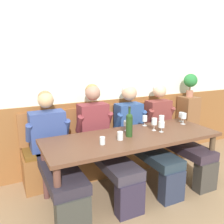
{
  "coord_description": "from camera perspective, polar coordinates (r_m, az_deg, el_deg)",
  "views": [
    {
      "loc": [
        -1.4,
        -2.12,
        1.66
      ],
      "look_at": [
        -0.14,
        0.46,
        0.97
      ],
      "focal_mm": 38.4,
      "sensor_mm": 36.0,
      "label": 1
    }
  ],
  "objects": [
    {
      "name": "wine_glass_right_end",
      "position": [
        3.55,
        16.24,
        -0.78
      ],
      "size": [
        0.08,
        0.08,
        0.14
      ],
      "color": "silver",
      "rests_on": "dining_table"
    },
    {
      "name": "corner_pedestal",
      "position": [
        4.32,
        17.47,
        -2.92
      ],
      "size": [
        0.28,
        0.28,
        0.98
      ],
      "primitive_type": "cube",
      "color": "brown",
      "rests_on": "ground"
    },
    {
      "name": "wine_bottle_clear_water",
      "position": [
        2.79,
        4.13,
        -2.87
      ],
      "size": [
        0.08,
        0.08,
        0.36
      ],
      "color": "#203E19",
      "rests_on": "dining_table"
    },
    {
      "name": "person_right_seat",
      "position": [
        2.86,
        -13.64,
        -8.62
      ],
      "size": [
        0.53,
        1.2,
        1.24
      ],
      "color": "#363732",
      "rests_on": "ground"
    },
    {
      "name": "wall_bench",
      "position": [
        3.54,
        -0.62,
        -9.46
      ],
      "size": [
        2.4,
        0.42,
        0.94
      ],
      "color": "brown",
      "rests_on": "ground"
    },
    {
      "name": "wine_glass_center_front",
      "position": [
        3.22,
        11.71,
        -1.69
      ],
      "size": [
        0.07,
        0.07,
        0.15
      ],
      "color": "silver",
      "rests_on": "dining_table"
    },
    {
      "name": "water_tumbler_center",
      "position": [
        2.57,
        -2.3,
        -6.84
      ],
      "size": [
        0.06,
        0.06,
        0.08
      ],
      "primitive_type": "cylinder",
      "color": "silver",
      "rests_on": "dining_table"
    },
    {
      "name": "wine_glass_near_bucket",
      "position": [
        3.43,
        16.67,
        -1.02
      ],
      "size": [
        0.08,
        0.08,
        0.16
      ],
      "color": "silver",
      "rests_on": "dining_table"
    },
    {
      "name": "person_left_seat",
      "position": [
        3.29,
        6.61,
        -4.8
      ],
      "size": [
        0.48,
        1.2,
        1.26
      ],
      "color": "#252C41",
      "rests_on": "ground"
    },
    {
      "name": "wine_glass_center_rear",
      "position": [
        3.01,
        3.54,
        -2.79
      ],
      "size": [
        0.08,
        0.08,
        0.13
      ],
      "color": "silver",
      "rests_on": "dining_table"
    },
    {
      "name": "wine_glass_mid_right",
      "position": [
        3.24,
        7.82,
        -1.69
      ],
      "size": [
        0.06,
        0.06,
        0.14
      ],
      "color": "silver",
      "rests_on": "dining_table"
    },
    {
      "name": "potted_plant",
      "position": [
        4.18,
        18.17,
        6.8
      ],
      "size": [
        0.22,
        0.22,
        0.38
      ],
      "color": "#A56651",
      "rests_on": "corner_pedestal"
    },
    {
      "name": "wood_wainscot_panel",
      "position": [
        3.64,
        -2.05,
        -5.05
      ],
      "size": [
        6.8,
        0.03,
        1.01
      ],
      "primitive_type": "cube",
      "color": "brown",
      "rests_on": "ground"
    },
    {
      "name": "person_center_right_seat",
      "position": [
        3.59,
        13.95,
        -3.92
      ],
      "size": [
        0.48,
        1.19,
        1.24
      ],
      "color": "#37342F",
      "rests_on": "ground"
    },
    {
      "name": "wine_glass_left_end",
      "position": [
        3.06,
        10.03,
        -2.38
      ],
      "size": [
        0.07,
        0.07,
        0.16
      ],
      "color": "silver",
      "rests_on": "dining_table"
    },
    {
      "name": "person_center_left_seat",
      "position": [
        3.04,
        -2.3,
        -6.32
      ],
      "size": [
        0.5,
        1.19,
        1.29
      ],
      "color": "#2B2438",
      "rests_on": "ground"
    },
    {
      "name": "wine_glass_by_bottle",
      "position": [
        3.02,
        11.72,
        -3.01
      ],
      "size": [
        0.08,
        0.08,
        0.13
      ],
      "color": "silver",
      "rests_on": "dining_table"
    },
    {
      "name": "water_tumbler_right",
      "position": [
        2.7,
        1.96,
        -5.69
      ],
      "size": [
        0.07,
        0.07,
        0.09
      ],
      "primitive_type": "cylinder",
      "color": "silver",
      "rests_on": "dining_table"
    },
    {
      "name": "dining_table",
      "position": [
        2.88,
        4.9,
        -7.2
      ],
      "size": [
        2.1,
        0.77,
        0.73
      ],
      "color": "brown",
      "rests_on": "ground"
    },
    {
      "name": "ground_plane",
      "position": [
        3.04,
        6.55,
        -19.95
      ],
      "size": [
        6.8,
        6.8,
        0.02
      ],
      "primitive_type": "cube",
      "color": "#917252",
      "rests_on": "ground"
    },
    {
      "name": "room_wall_back",
      "position": [
        3.51,
        -2.55,
        9.2
      ],
      "size": [
        6.8,
        0.08,
        2.8
      ],
      "primitive_type": "cube",
      "color": "silver",
      "rests_on": "ground"
    }
  ]
}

